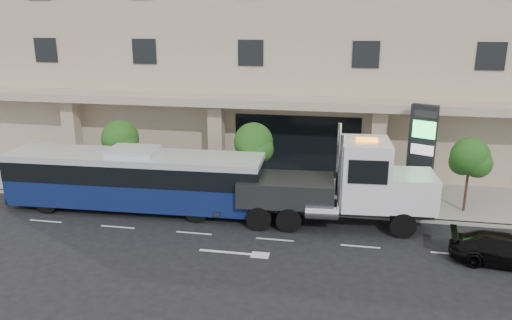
{
  "coord_description": "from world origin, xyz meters",
  "views": [
    {
      "loc": [
        3.1,
        -22.98,
        10.29
      ],
      "look_at": [
        -1.56,
        2.0,
        2.86
      ],
      "focal_mm": 35.0,
      "sensor_mm": 36.0,
      "label": 1
    }
  ],
  "objects": [
    {
      "name": "city_bus",
      "position": [
        -7.99,
        0.92,
        1.78
      ],
      "size": [
        13.91,
        3.37,
        3.5
      ],
      "rotation": [
        0.0,
        0.0,
        0.03
      ],
      "color": "black",
      "rests_on": "ground"
    },
    {
      "name": "ground",
      "position": [
        0.0,
        0.0,
        0.0
      ],
      "size": [
        120.0,
        120.0,
        0.0
      ],
      "primitive_type": "plane",
      "color": "black",
      "rests_on": "ground"
    },
    {
      "name": "black_sedan",
      "position": [
        10.02,
        -2.08,
        0.65
      ],
      "size": [
        4.71,
        2.39,
        1.31
      ],
      "primitive_type": "imported",
      "rotation": [
        0.0,
        0.0,
        1.44
      ],
      "color": "black",
      "rests_on": "ground"
    },
    {
      "name": "tree_right",
      "position": [
        9.53,
        3.59,
        3.04
      ],
      "size": [
        2.1,
        2.0,
        4.04
      ],
      "color": "#422B19",
      "rests_on": "sidewalk"
    },
    {
      "name": "tree_mid",
      "position": [
        -1.97,
        3.59,
        3.26
      ],
      "size": [
        2.28,
        2.2,
        4.38
      ],
      "color": "#422B19",
      "rests_on": "sidewalk"
    },
    {
      "name": "signage_pylon",
      "position": [
        7.15,
        4.35,
        2.97
      ],
      "size": [
        1.46,
        1.03,
        5.55
      ],
      "rotation": [
        0.0,
        0.0,
        -0.43
      ],
      "color": "black",
      "rests_on": "sidewalk"
    },
    {
      "name": "convention_center",
      "position": [
        -0.0,
        15.42,
        9.97
      ],
      "size": [
        60.0,
        17.6,
        20.0
      ],
      "color": "tan",
      "rests_on": "ground"
    },
    {
      "name": "sidewalk",
      "position": [
        0.0,
        5.0,
        0.07
      ],
      "size": [
        120.0,
        6.0,
        0.15
      ],
      "primitive_type": "cube",
      "color": "gray",
      "rests_on": "ground"
    },
    {
      "name": "tow_truck",
      "position": [
        3.11,
        0.9,
        2.05
      ],
      "size": [
        11.0,
        3.27,
        4.99
      ],
      "rotation": [
        0.0,
        0.0,
        0.06
      ],
      "color": "#2D3033",
      "rests_on": "ground"
    },
    {
      "name": "curb",
      "position": [
        0.0,
        2.0,
        0.07
      ],
      "size": [
        120.0,
        0.3,
        0.15
      ],
      "primitive_type": "cube",
      "color": "gray",
      "rests_on": "ground"
    },
    {
      "name": "tree_left",
      "position": [
        -9.97,
        3.59,
        3.11
      ],
      "size": [
        2.27,
        2.2,
        4.22
      ],
      "color": "#422B19",
      "rests_on": "sidewalk"
    }
  ]
}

